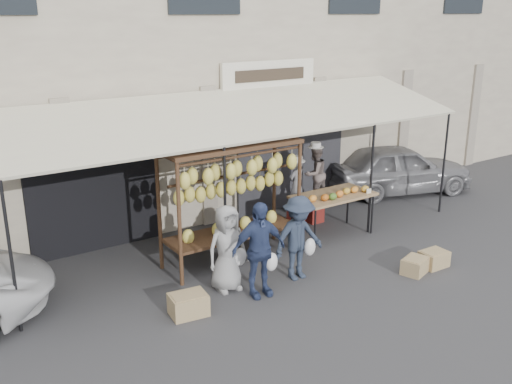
# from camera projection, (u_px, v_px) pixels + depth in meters

# --- Properties ---
(ground_plane) EXTENTS (90.00, 90.00, 0.00)m
(ground_plane) POSITION_uv_depth(u_px,v_px,m) (310.00, 282.00, 9.82)
(ground_plane) COLOR #2D2D30
(shophouse) EXTENTS (24.00, 6.15, 7.30)m
(shophouse) POSITION_uv_depth(u_px,v_px,m) (145.00, 46.00, 13.85)
(shophouse) COLOR #C1B79D
(shophouse) RESTS_ON ground_plane
(awning) EXTENTS (10.00, 2.35, 2.92)m
(awning) POSITION_uv_depth(u_px,v_px,m) (239.00, 115.00, 10.85)
(awning) COLOR beige
(awning) RESTS_ON ground_plane
(banana_rack) EXTENTS (2.60, 0.90, 2.24)m
(banana_rack) POSITION_uv_depth(u_px,v_px,m) (233.00, 180.00, 10.19)
(banana_rack) COLOR black
(banana_rack) RESTS_ON ground_plane
(produce_table) EXTENTS (1.70, 0.90, 1.04)m
(produce_table) POSITION_uv_depth(u_px,v_px,m) (335.00, 196.00, 11.58)
(produce_table) COLOR #A27F55
(produce_table) RESTS_ON ground_plane
(vendor_left) EXTENTS (0.44, 0.33, 1.08)m
(vendor_left) POSITION_uv_depth(u_px,v_px,m) (297.00, 184.00, 12.11)
(vendor_left) COLOR slate
(vendor_left) RESTS_ON stool_left
(vendor_right) EXTENTS (0.67, 0.57, 1.24)m
(vendor_right) POSITION_uv_depth(u_px,v_px,m) (315.00, 174.00, 12.34)
(vendor_right) COLOR #6F615E
(vendor_right) RESTS_ON stool_right
(customer_left) EXTENTS (0.72, 0.47, 1.48)m
(customer_left) POSITION_uv_depth(u_px,v_px,m) (227.00, 248.00, 9.37)
(customer_left) COLOR gray
(customer_left) RESTS_ON ground_plane
(customer_mid) EXTENTS (0.98, 0.50, 1.60)m
(customer_mid) POSITION_uv_depth(u_px,v_px,m) (259.00, 250.00, 9.16)
(customer_mid) COLOR navy
(customer_mid) RESTS_ON ground_plane
(customer_right) EXTENTS (0.97, 0.56, 1.50)m
(customer_right) POSITION_uv_depth(u_px,v_px,m) (298.00, 238.00, 9.76)
(customer_right) COLOR #263042
(customer_right) RESTS_ON ground_plane
(stool_left) EXTENTS (0.36, 0.36, 0.41)m
(stool_left) POSITION_uv_depth(u_px,v_px,m) (296.00, 217.00, 12.34)
(stool_left) COLOR maroon
(stool_left) RESTS_ON ground_plane
(stool_right) EXTENTS (0.34, 0.34, 0.48)m
(stool_right) POSITION_uv_depth(u_px,v_px,m) (314.00, 211.00, 12.60)
(stool_right) COLOR maroon
(stool_right) RESTS_ON ground_plane
(crate_near_a) EXTENTS (0.56, 0.49, 0.28)m
(crate_near_a) POSITION_uv_depth(u_px,v_px,m) (415.00, 266.00, 10.13)
(crate_near_a) COLOR tan
(crate_near_a) RESTS_ON ground_plane
(crate_near_b) EXTENTS (0.50, 0.38, 0.29)m
(crate_near_b) POSITION_uv_depth(u_px,v_px,m) (434.00, 259.00, 10.40)
(crate_near_b) COLOR tan
(crate_near_b) RESTS_ON ground_plane
(crate_far) EXTENTS (0.61, 0.49, 0.33)m
(crate_far) POSITION_uv_depth(u_px,v_px,m) (188.00, 305.00, 8.73)
(crate_far) COLOR tan
(crate_far) RESTS_ON ground_plane
(sedan) EXTENTS (4.01, 2.58, 1.27)m
(sedan) POSITION_uv_depth(u_px,v_px,m) (398.00, 169.00, 14.52)
(sedan) COLOR gray
(sedan) RESTS_ON ground_plane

